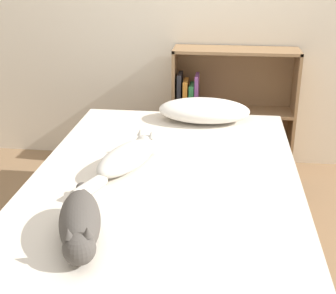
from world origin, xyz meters
TOP-DOWN VIEW (x-y plane):
  - ground_plane at (0.00, 0.00)m, footprint 8.00×8.00m
  - bed at (0.00, 0.00)m, footprint 1.27×2.02m
  - pillow at (0.14, 0.83)m, footprint 0.55×0.31m
  - cat_light at (-0.19, 0.11)m, footprint 0.32×0.58m
  - cat_dark at (-0.23, -0.51)m, footprint 0.25×0.55m
  - bookshelf at (0.29, 1.33)m, footprint 0.84×0.26m

SIDE VIEW (x-z plane):
  - ground_plane at x=0.00m, z-range 0.00..0.00m
  - bed at x=0.00m, z-range 0.00..0.51m
  - bookshelf at x=0.29m, z-range 0.01..0.88m
  - cat_light at x=-0.19m, z-range 0.50..0.64m
  - pillow at x=0.14m, z-range 0.51..0.65m
  - cat_dark at x=-0.23m, z-range 0.51..0.66m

